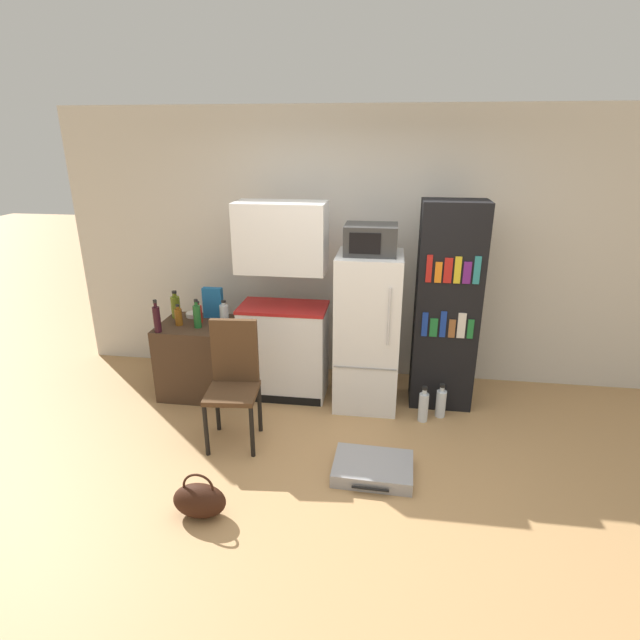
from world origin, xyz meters
TOP-DOWN VIEW (x-y plane):
  - ground_plane at (0.00, 0.00)m, footprint 24.00×24.00m
  - wall_back at (0.20, 2.00)m, footprint 6.40×0.10m
  - side_table at (-1.50, 1.30)m, footprint 0.67×0.61m
  - kitchen_hutch at (-0.66, 1.37)m, footprint 0.82×0.46m
  - refrigerator at (0.14, 1.31)m, footprint 0.57×0.61m
  - microwave at (0.14, 1.31)m, footprint 0.45×0.37m
  - bookshelf at (0.83, 1.42)m, footprint 0.56×0.38m
  - bottle_clear_short at (-1.23, 1.37)m, footprint 0.09×0.09m
  - bottle_olive_oil at (-1.74, 1.43)m, footprint 0.09×0.09m
  - bottle_ketchup_red at (-1.48, 1.33)m, footprint 0.08×0.08m
  - bottle_amber_beer at (-1.63, 1.23)m, footprint 0.07×0.07m
  - bottle_green_tall at (-1.43, 1.20)m, footprint 0.07×0.07m
  - bottle_wine_dark at (-1.75, 1.04)m, footprint 0.07×0.07m
  - bowl at (-1.59, 1.48)m, footprint 0.14×0.14m
  - cereal_box at (-1.38, 1.49)m, footprint 0.19×0.07m
  - chair at (-0.90, 0.57)m, footprint 0.43×0.44m
  - suitcase_large_flat at (0.26, 0.21)m, footprint 0.60×0.48m
  - handbag at (-0.87, -0.39)m, footprint 0.36×0.20m
  - water_bottle_front at (0.67, 1.04)m, footprint 0.09×0.09m
  - water_bottle_middle at (0.83, 1.14)m, footprint 0.09×0.09m

SIDE VIEW (x-z plane):
  - ground_plane at x=0.00m, z-range 0.00..0.00m
  - suitcase_large_flat at x=0.26m, z-range 0.00..0.10m
  - handbag at x=-0.87m, z-range -0.04..0.29m
  - water_bottle_middle at x=0.83m, z-range -0.03..0.30m
  - water_bottle_front at x=0.67m, z-range -0.03..0.31m
  - side_table at x=-1.50m, z-range 0.00..0.72m
  - chair at x=-0.90m, z-range 0.08..1.10m
  - refrigerator at x=0.14m, z-range 0.00..1.44m
  - bowl at x=-1.59m, z-range 0.72..0.76m
  - bottle_amber_beer at x=-1.63m, z-range 0.70..0.90m
  - bottle_ketchup_red at x=-1.48m, z-range 0.70..0.91m
  - bottle_clear_short at x=-1.23m, z-range 0.70..0.92m
  - bottle_olive_oil at x=-1.74m, z-range 0.70..0.97m
  - bottle_green_tall at x=-1.43m, z-range 0.70..0.97m
  - bottle_wine_dark at x=-1.75m, z-range 0.69..1.00m
  - kitchen_hutch at x=-0.66m, z-range -0.07..1.79m
  - cereal_box at x=-1.38m, z-range 0.72..1.02m
  - bookshelf at x=0.83m, z-range 0.00..1.90m
  - wall_back at x=0.20m, z-range 0.00..2.67m
  - microwave at x=0.14m, z-range 1.44..1.69m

